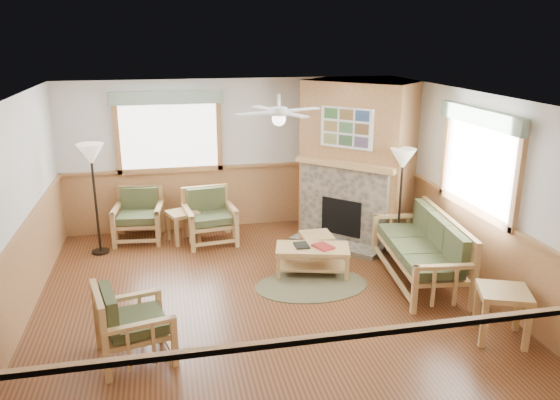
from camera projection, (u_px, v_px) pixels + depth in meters
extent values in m
cube|color=#5B3119|center=(262.00, 297.00, 7.46)|extent=(6.00, 6.00, 0.01)
cube|color=white|center=(260.00, 97.00, 6.66)|extent=(6.00, 6.00, 0.01)
cube|color=silver|center=(232.00, 154.00, 9.86)|extent=(6.00, 0.02, 2.70)
cube|color=silver|center=(328.00, 315.00, 4.25)|extent=(6.00, 0.02, 2.70)
cube|color=silver|center=(12.00, 218.00, 6.46)|extent=(0.02, 6.00, 2.70)
cube|color=silver|center=(471.00, 189.00, 7.65)|extent=(0.02, 6.00, 2.70)
cylinder|color=brown|center=(312.00, 285.00, 7.79)|extent=(2.15, 2.15, 0.01)
cube|color=maroon|center=(323.00, 246.00, 8.02)|extent=(0.32, 0.36, 0.03)
cube|color=black|center=(302.00, 245.00, 8.07)|extent=(0.20, 0.27, 0.03)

